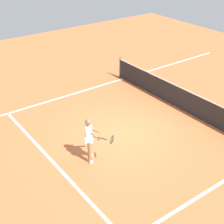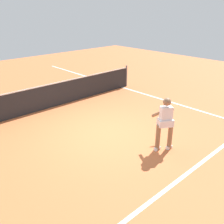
# 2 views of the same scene
# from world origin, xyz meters

# --- Properties ---
(ground_plane) EXTENTS (28.22, 28.22, 0.00)m
(ground_plane) POSITION_xyz_m (0.00, 0.00, 0.00)
(ground_plane) COLOR #C66638
(service_line_marking) EXTENTS (8.01, 0.10, 0.01)m
(service_line_marking) POSITION_xyz_m (0.00, -3.04, 0.00)
(service_line_marking) COLOR white
(service_line_marking) RESTS_ON ground
(sideline_right_marking) EXTENTS (0.10, 19.71, 0.01)m
(sideline_right_marking) POSITION_xyz_m (4.01, 0.00, 0.00)
(sideline_right_marking) COLOR white
(sideline_right_marking) RESTS_ON ground
(court_net) EXTENTS (8.69, 0.08, 1.06)m
(court_net) POSITION_xyz_m (0.00, 3.10, 0.50)
(court_net) COLOR #4C4C51
(court_net) RESTS_ON ground
(tennis_player) EXTENTS (1.07, 0.78, 1.55)m
(tennis_player) POSITION_xyz_m (0.63, -1.91, 0.85)
(tennis_player) COLOR #8C6647
(tennis_player) RESTS_ON ground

